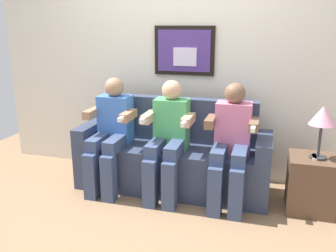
{
  "coord_description": "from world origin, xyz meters",
  "views": [
    {
      "loc": [
        0.89,
        -2.95,
        1.61
      ],
      "look_at": [
        0.0,
        0.15,
        0.7
      ],
      "focal_mm": 38.48,
      "sensor_mm": 36.0,
      "label": 1
    }
  ],
  "objects_px": {
    "person_on_left": "(111,130)",
    "spare_remote_on_table": "(314,157)",
    "table_lamp": "(322,118)",
    "couch": "(173,158)",
    "person_on_right": "(231,141)",
    "side_table_right": "(311,184)",
    "person_in_middle": "(168,135)"
  },
  "relations": [
    {
      "from": "person_on_left",
      "to": "spare_remote_on_table",
      "type": "relative_size",
      "value": 8.54
    },
    {
      "from": "table_lamp",
      "to": "spare_remote_on_table",
      "type": "bearing_deg",
      "value": -172.6
    },
    {
      "from": "couch",
      "to": "table_lamp",
      "type": "bearing_deg",
      "value": -5.16
    },
    {
      "from": "couch",
      "to": "table_lamp",
      "type": "distance_m",
      "value": 1.44
    },
    {
      "from": "person_on_right",
      "to": "spare_remote_on_table",
      "type": "distance_m",
      "value": 0.72
    },
    {
      "from": "side_table_right",
      "to": "person_in_middle",
      "type": "bearing_deg",
      "value": -177.29
    },
    {
      "from": "person_in_middle",
      "to": "couch",
      "type": "bearing_deg",
      "value": 89.98
    },
    {
      "from": "couch",
      "to": "person_on_left",
      "type": "xyz_separation_m",
      "value": [
        -0.59,
        -0.17,
        0.29
      ]
    },
    {
      "from": "person_in_middle",
      "to": "side_table_right",
      "type": "xyz_separation_m",
      "value": [
        1.3,
        0.06,
        -0.36
      ]
    },
    {
      "from": "couch",
      "to": "table_lamp",
      "type": "xyz_separation_m",
      "value": [
        1.33,
        -0.12,
        0.55
      ]
    },
    {
      "from": "side_table_right",
      "to": "spare_remote_on_table",
      "type": "bearing_deg",
      "value": -86.66
    },
    {
      "from": "person_on_left",
      "to": "person_on_right",
      "type": "bearing_deg",
      "value": 0.0
    },
    {
      "from": "couch",
      "to": "person_on_left",
      "type": "bearing_deg",
      "value": -164.15
    },
    {
      "from": "couch",
      "to": "side_table_right",
      "type": "bearing_deg",
      "value": -4.67
    },
    {
      "from": "person_on_left",
      "to": "person_on_right",
      "type": "distance_m",
      "value": 1.18
    },
    {
      "from": "couch",
      "to": "person_on_right",
      "type": "xyz_separation_m",
      "value": [
        0.59,
        -0.17,
        0.29
      ]
    },
    {
      "from": "person_on_right",
      "to": "side_table_right",
      "type": "xyz_separation_m",
      "value": [
        0.71,
        0.06,
        -0.36
      ]
    },
    {
      "from": "person_on_left",
      "to": "couch",
      "type": "bearing_deg",
      "value": 15.85
    },
    {
      "from": "person_in_middle",
      "to": "side_table_right",
      "type": "distance_m",
      "value": 1.35
    },
    {
      "from": "person_on_left",
      "to": "table_lamp",
      "type": "xyz_separation_m",
      "value": [
        1.92,
        0.05,
        0.25
      ]
    },
    {
      "from": "table_lamp",
      "to": "person_on_left",
      "type": "bearing_deg",
      "value": -178.6
    },
    {
      "from": "couch",
      "to": "person_in_middle",
      "type": "relative_size",
      "value": 1.71
    },
    {
      "from": "couch",
      "to": "person_in_middle",
      "type": "xyz_separation_m",
      "value": [
        -0.0,
        -0.17,
        0.29
      ]
    },
    {
      "from": "couch",
      "to": "spare_remote_on_table",
      "type": "relative_size",
      "value": 14.58
    },
    {
      "from": "side_table_right",
      "to": "spare_remote_on_table",
      "type": "xyz_separation_m",
      "value": [
        0.0,
        -0.02,
        0.26
      ]
    },
    {
      "from": "person_in_middle",
      "to": "spare_remote_on_table",
      "type": "relative_size",
      "value": 8.54
    },
    {
      "from": "person_in_middle",
      "to": "spare_remote_on_table",
      "type": "xyz_separation_m",
      "value": [
        1.3,
        0.04,
        -0.1
      ]
    },
    {
      "from": "person_in_middle",
      "to": "spare_remote_on_table",
      "type": "distance_m",
      "value": 1.3
    },
    {
      "from": "person_on_left",
      "to": "person_on_right",
      "type": "relative_size",
      "value": 1.0
    },
    {
      "from": "table_lamp",
      "to": "spare_remote_on_table",
      "type": "relative_size",
      "value": 3.54
    },
    {
      "from": "couch",
      "to": "person_on_right",
      "type": "distance_m",
      "value": 0.68
    },
    {
      "from": "person_on_left",
      "to": "person_in_middle",
      "type": "distance_m",
      "value": 0.59
    }
  ]
}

